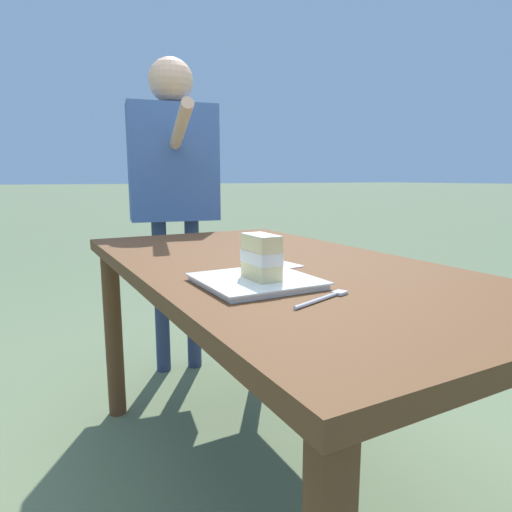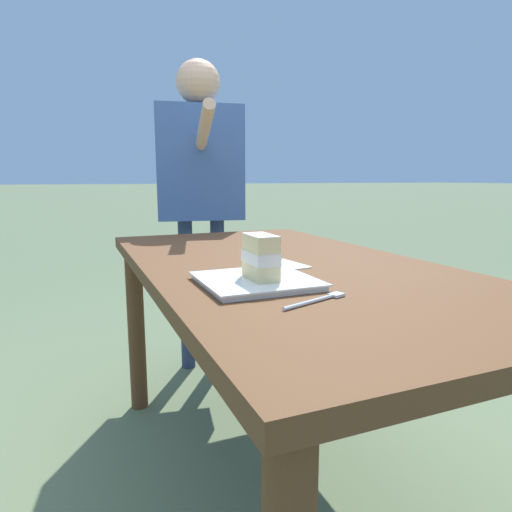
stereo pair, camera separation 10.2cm
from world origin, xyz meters
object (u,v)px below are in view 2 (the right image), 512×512
at_px(patio_table, 283,296).
at_px(dessert_fork, 318,300).
at_px(cake_slice, 261,257).
at_px(dessert_plate, 256,281).
at_px(diner_person, 200,169).
at_px(paper_napkin, 280,265).

bearing_deg(patio_table, dessert_fork, -16.75).
bearing_deg(cake_slice, dessert_fork, 17.87).
bearing_deg(dessert_plate, patio_table, 141.14).
bearing_deg(diner_person, paper_napkin, -3.65).
height_order(dessert_plate, diner_person, diner_person).
bearing_deg(paper_napkin, diner_person, 176.35).
bearing_deg(cake_slice, dessert_plate, -161.01).
height_order(dessert_plate, paper_napkin, dessert_plate).
relative_size(dessert_plate, cake_slice, 2.47).
distance_m(patio_table, dessert_fork, 0.44).
xyz_separation_m(dessert_plate, cake_slice, (0.02, 0.01, 0.06)).
bearing_deg(dessert_plate, cake_slice, 18.99).
distance_m(cake_slice, diner_person, 1.30).
relative_size(patio_table, dessert_fork, 9.32).
bearing_deg(paper_napkin, patio_table, 142.22).
bearing_deg(dessert_fork, cake_slice, -162.13).
bearing_deg(dessert_fork, patio_table, 163.25).
xyz_separation_m(patio_table, dessert_fork, (0.41, -0.12, 0.10)).
bearing_deg(paper_napkin, dessert_plate, -39.07).
height_order(cake_slice, paper_napkin, cake_slice).
bearing_deg(dessert_plate, diner_person, 170.00).
bearing_deg(diner_person, patio_table, -2.17).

